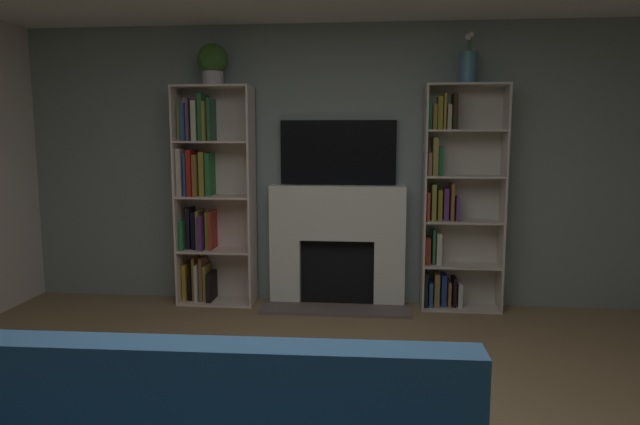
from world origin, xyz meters
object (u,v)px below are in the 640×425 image
Objects in this scene: fireplace at (337,243)px; coffee_table at (241,412)px; tv at (338,152)px; bookshelf_left at (207,196)px; vase_with_flowers at (468,66)px; bookshelf_right at (453,202)px; potted_plant at (213,63)px.

fireplace is 1.59× the size of coffee_table.
tv is 1.26m from bookshelf_left.
coffee_table is at bearing -115.30° from vase_with_flowers.
bookshelf_left is 1.00× the size of bookshelf_right.
potted_plant reaches higher than bookshelf_right.
tv is (0.00, 0.07, 0.82)m from fireplace.
bookshelf_right is 4.67× the size of vase_with_flowers.
fireplace is 1.26m from bookshelf_left.
tv is 2.46× the size of vase_with_flowers.
bookshelf_right is 2.45m from potted_plant.
tv is 2.86× the size of potted_plant.
potted_plant reaches higher than bookshelf_left.
bookshelf_left is at bearing -175.62° from tv.
potted_plant is 3.43m from coffee_table.
bookshelf_left is at bearing 162.00° from potted_plant.
coffee_table is at bearing -94.32° from fireplace.
vase_with_flowers is 0.51× the size of coffee_table.
bookshelf_right is 1.17m from vase_with_flowers.
potted_plant is (-2.12, -0.05, 1.22)m from bookshelf_right.
vase_with_flowers reaches higher than coffee_table.
vase_with_flowers reaches higher than tv.
fireplace reaches higher than coffee_table.
fireplace is at bearing -179.81° from bookshelf_right.
bookshelf_left is at bearing -179.35° from bookshelf_right.
vase_with_flowers is (0.08, -0.05, 1.17)m from bookshelf_right.
tv is at bearing 90.00° from fireplace.
fireplace is 1.90m from vase_with_flowers.
tv is at bearing 176.29° from bookshelf_right.
bookshelf_right is (1.02, -0.07, -0.43)m from tv.
bookshelf_left and bookshelf_right have the same top height.
fireplace is at bearing 177.38° from vase_with_flowers.
tv is at bearing 6.22° from potted_plant.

